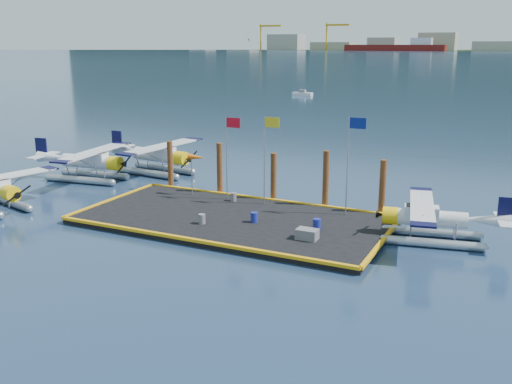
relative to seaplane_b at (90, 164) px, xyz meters
The scene contains 20 objects.
ground 17.44m from the seaplane_b, 17.45° to the right, with size 4000.00×4000.00×0.00m, color #172F45.
dock 17.43m from the seaplane_b, 17.45° to the right, with size 20.00×10.00×0.40m, color black.
dock_bumpers 17.41m from the seaplane_b, 17.45° to the right, with size 20.25×10.25×0.18m, color orange, non-canonical shape.
seaplane_b is the anchor object (origin of this frame).
seaplane_c 6.00m from the seaplane_b, 50.10° to the left, with size 9.15×10.09×3.57m.
seaplane_d 28.88m from the seaplane_b, ahead, with size 7.87×8.59×3.04m.
drum_1 19.17m from the seaplane_b, 17.01° to the right, with size 0.46×0.46×0.65m, color navy.
drum_2 23.03m from the seaplane_b, 13.17° to the right, with size 0.48×0.48×0.68m, color navy.
drum_3 17.12m from the seaplane_b, 25.32° to the right, with size 0.45×0.45×0.63m, color slate.
drum_5 14.85m from the seaplane_b, ahead, with size 0.43×0.43×0.61m, color slate.
crate 23.65m from the seaplane_b, 17.71° to the right, with size 1.24×0.82×0.62m, color slate.
flagpole_red 14.64m from the seaplane_b, ahead, with size 1.14×0.08×6.00m.
flagpole_yellow 17.60m from the seaplane_b, ahead, with size 1.14×0.08×6.20m.
flagpole_blue 23.53m from the seaplane_b, ahead, with size 1.14×0.08×6.50m.
windsock 11.76m from the seaplane_b, ahead, with size 1.40×0.44×3.12m.
piling_0 8.10m from the seaplane_b, ahead, with size 0.44×0.44×4.00m, color #452013.
piling_1 12.59m from the seaplane_b, ahead, with size 0.44×0.44×4.20m, color #452013.
piling_2 17.08m from the seaplane_b, ahead, with size 0.44×0.44×3.80m, color #452013.
piling_3 21.09m from the seaplane_b, ahead, with size 0.44×0.44×4.30m, color #452013.
piling_4 25.08m from the seaplane_b, ahead, with size 0.44×0.44×4.00m, color #452013.
Camera 1 is at (16.91, -31.65, 11.50)m, focal length 40.00 mm.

